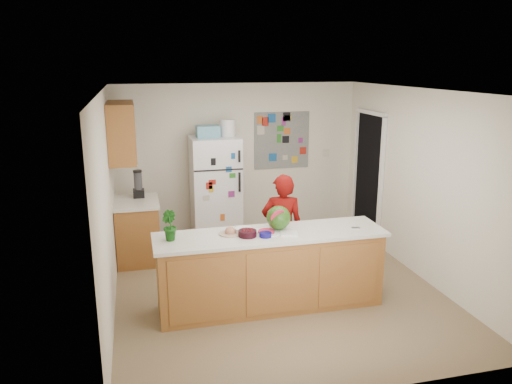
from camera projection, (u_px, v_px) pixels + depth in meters
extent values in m
cube|color=brown|center=(275.00, 287.00, 6.48)|extent=(4.00, 4.50, 0.02)
cube|color=beige|center=(238.00, 160.00, 8.28)|extent=(4.00, 0.02, 2.50)
cube|color=beige|center=(107.00, 204.00, 5.69)|extent=(0.02, 4.50, 2.50)
cube|color=beige|center=(421.00, 184.00, 6.63)|extent=(0.02, 4.50, 2.50)
cube|color=white|center=(277.00, 90.00, 5.84)|extent=(4.00, 4.50, 0.02)
cube|color=black|center=(369.00, 177.00, 8.04)|extent=(0.03, 0.85, 2.04)
cube|color=brown|center=(270.00, 272.00, 5.85)|extent=(2.60, 0.62, 0.88)
cube|color=silver|center=(271.00, 235.00, 5.73)|extent=(2.68, 0.70, 0.04)
cube|color=brown|center=(138.00, 232.00, 7.24)|extent=(0.60, 0.80, 0.86)
cube|color=silver|center=(136.00, 202.00, 7.13)|extent=(0.64, 0.84, 0.04)
cube|color=brown|center=(121.00, 132.00, 6.79)|extent=(0.35, 1.00, 0.80)
cube|color=silver|center=(215.00, 190.00, 7.92)|extent=(0.75, 0.70, 1.70)
cube|color=#5999B2|center=(208.00, 131.00, 7.66)|extent=(0.35, 0.28, 0.18)
cube|color=slate|center=(282.00, 140.00, 8.36)|extent=(0.95, 0.01, 0.95)
imported|color=#5F0806|center=(282.00, 230.00, 6.41)|extent=(0.60, 0.47, 1.47)
cylinder|color=black|center=(138.00, 185.00, 7.27)|extent=(0.12, 0.12, 0.38)
cube|color=silver|center=(274.00, 231.00, 5.79)|extent=(0.51, 0.45, 0.01)
sphere|color=#1B5A10|center=(279.00, 218.00, 5.78)|extent=(0.28, 0.28, 0.28)
cylinder|color=red|center=(266.00, 231.00, 5.71)|extent=(0.18, 0.18, 0.02)
cylinder|color=black|center=(247.00, 233.00, 5.61)|extent=(0.25, 0.25, 0.07)
cylinder|color=white|center=(244.00, 230.00, 5.72)|extent=(0.21, 0.21, 0.06)
cylinder|color=#100B5B|center=(265.00, 235.00, 5.60)|extent=(0.16, 0.16, 0.05)
cylinder|color=#B8AE8E|center=(230.00, 234.00, 5.68)|extent=(0.26, 0.26, 0.02)
cube|color=silver|center=(289.00, 233.00, 5.68)|extent=(0.23, 0.21, 0.02)
cube|color=gray|center=(356.00, 228.00, 5.89)|extent=(0.10, 0.07, 0.01)
imported|color=#0D4411|center=(169.00, 226.00, 5.47)|extent=(0.22, 0.23, 0.33)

